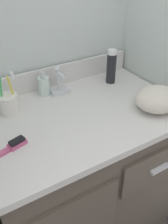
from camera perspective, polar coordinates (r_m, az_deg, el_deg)
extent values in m
plane|color=#4C4742|center=(1.68, -0.57, -23.12)|extent=(6.00, 6.00, 0.00)
cube|color=silver|center=(1.26, -9.50, 19.50)|extent=(1.09, 0.08, 2.20)
cube|color=brown|center=(1.37, -0.67, -14.47)|extent=(0.88, 0.56, 0.76)
cube|color=brown|center=(1.17, 16.34, -11.80)|extent=(0.39, 0.02, 0.18)
cube|color=silver|center=(1.16, 16.97, -12.32)|extent=(0.10, 0.02, 0.01)
cube|color=silver|center=(1.10, -0.80, -0.76)|extent=(0.91, 0.60, 0.03)
ellipsoid|color=beige|center=(1.16, -0.77, -4.51)|extent=(0.43, 0.35, 0.22)
cylinder|color=silver|center=(1.23, -0.73, -8.29)|extent=(0.03, 0.03, 0.01)
cube|color=silver|center=(1.29, -7.40, 8.00)|extent=(0.91, 0.02, 0.10)
cube|color=silver|center=(1.25, -5.60, 4.80)|extent=(0.09, 0.06, 0.02)
cylinder|color=silver|center=(1.22, -5.74, 6.95)|extent=(0.02, 0.02, 0.08)
cylinder|color=silver|center=(1.18, -5.20, 8.22)|extent=(0.02, 0.06, 0.02)
sphere|color=silver|center=(1.20, -6.16, 9.73)|extent=(0.03, 0.03, 0.03)
cylinder|color=white|center=(1.12, -16.77, 1.73)|extent=(0.08, 0.08, 0.09)
cylinder|color=yellow|center=(1.10, -15.95, 4.13)|extent=(0.03, 0.01, 0.17)
cube|color=white|center=(1.07, -16.12, 8.09)|extent=(0.02, 0.02, 0.03)
cylinder|color=green|center=(1.10, -18.36, 3.60)|extent=(0.03, 0.02, 0.17)
cylinder|color=silver|center=(1.22, -9.15, 5.84)|extent=(0.05, 0.05, 0.09)
cylinder|color=silver|center=(1.20, -9.41, 8.34)|extent=(0.02, 0.02, 0.03)
cylinder|color=silver|center=(1.18, -9.18, 8.69)|extent=(0.01, 0.03, 0.01)
cylinder|color=black|center=(1.32, 6.22, 9.87)|extent=(0.05, 0.05, 0.16)
cylinder|color=white|center=(1.29, 6.47, 13.47)|extent=(0.05, 0.05, 0.02)
cube|color=#C1517F|center=(0.95, -14.97, -7.03)|extent=(0.07, 0.05, 0.02)
cube|color=black|center=(0.94, -15.10, -6.39)|extent=(0.06, 0.04, 0.01)
ellipsoid|color=beige|center=(1.14, 16.41, 2.90)|extent=(0.20, 0.18, 0.10)
ellipsoid|color=silver|center=(1.17, 18.62, 2.32)|extent=(0.12, 0.13, 0.07)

